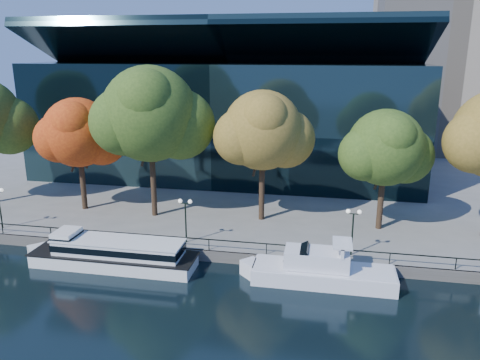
% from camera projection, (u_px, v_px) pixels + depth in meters
% --- Properties ---
extents(ground, '(160.00, 160.00, 0.00)m').
position_uv_depth(ground, '(199.00, 278.00, 37.60)').
color(ground, black).
rests_on(ground, ground).
extents(promenade, '(90.00, 67.08, 1.00)m').
position_uv_depth(promenade, '(263.00, 165.00, 71.87)').
color(promenade, slate).
rests_on(promenade, ground).
extents(railing, '(88.20, 0.08, 0.99)m').
position_uv_depth(railing, '(209.00, 240.00, 40.15)').
color(railing, black).
rests_on(railing, promenade).
extents(convention_building, '(50.00, 24.57, 21.43)m').
position_uv_depth(convention_building, '(231.00, 116.00, 66.08)').
color(convention_building, black).
rests_on(convention_building, ground).
extents(tour_boat, '(15.39, 3.43, 2.92)m').
position_uv_depth(tour_boat, '(109.00, 252.00, 39.30)').
color(tour_boat, white).
rests_on(tour_boat, ground).
extents(cruiser_near, '(12.22, 3.15, 3.54)m').
position_uv_depth(cruiser_near, '(317.00, 270.00, 36.55)').
color(cruiser_near, white).
rests_on(cruiser_near, ground).
extents(tree_1, '(9.04, 7.41, 11.97)m').
position_uv_depth(tree_1, '(79.00, 134.00, 48.56)').
color(tree_1, black).
rests_on(tree_1, promenade).
extents(tree_2, '(11.86, 9.72, 15.30)m').
position_uv_depth(tree_2, '(151.00, 116.00, 45.94)').
color(tree_2, black).
rests_on(tree_2, promenade).
extents(tree_3, '(9.73, 7.98, 13.03)m').
position_uv_depth(tree_3, '(264.00, 132.00, 45.20)').
color(tree_3, black).
rests_on(tree_3, promenade).
extents(tree_4, '(8.90, 7.30, 11.52)m').
position_uv_depth(tree_4, '(387.00, 149.00, 43.07)').
color(tree_4, black).
rests_on(tree_4, promenade).
extents(lamp_1, '(1.26, 0.36, 4.03)m').
position_uv_depth(lamp_1, '(185.00, 211.00, 41.21)').
color(lamp_1, black).
rests_on(lamp_1, promenade).
extents(lamp_2, '(1.26, 0.36, 4.03)m').
position_uv_depth(lamp_2, '(353.00, 222.00, 38.62)').
color(lamp_2, black).
rests_on(lamp_2, promenade).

